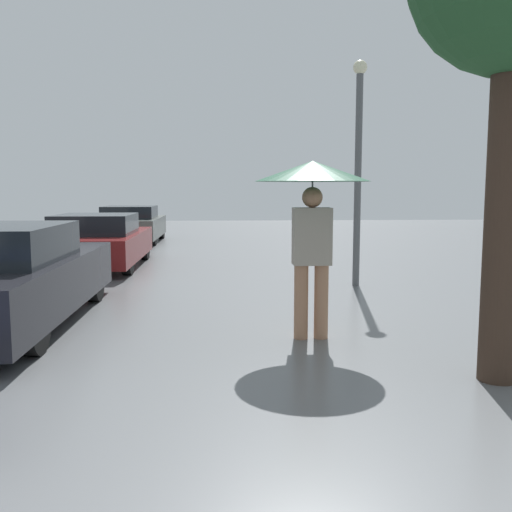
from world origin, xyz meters
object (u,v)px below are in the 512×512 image
pedestrian (312,192)px  parked_car_farthest (131,225)px  parked_car_second (2,278)px  parked_car_third (98,242)px  street_lamp (358,157)px

pedestrian → parked_car_farthest: (-3.92, 12.09, -1.11)m
parked_car_second → parked_car_third: bearing=89.5°
parked_car_second → pedestrian: bearing=-13.1°
parked_car_third → pedestrian: bearing=-59.1°
street_lamp → parked_car_farthest: bearing=121.6°
street_lamp → parked_car_third: bearing=152.0°
parked_car_farthest → parked_car_second: bearing=-89.3°
parked_car_farthest → street_lamp: 10.21m
pedestrian → parked_car_farthest: pedestrian is taller
pedestrian → street_lamp: 3.81m
street_lamp → parked_car_second: bearing=-152.8°
parked_car_second → parked_car_farthest: (-0.15, 11.21, -0.05)m
pedestrian → parked_car_second: size_ratio=0.44×
parked_car_third → street_lamp: size_ratio=1.04×
street_lamp → pedestrian: bearing=-111.1°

